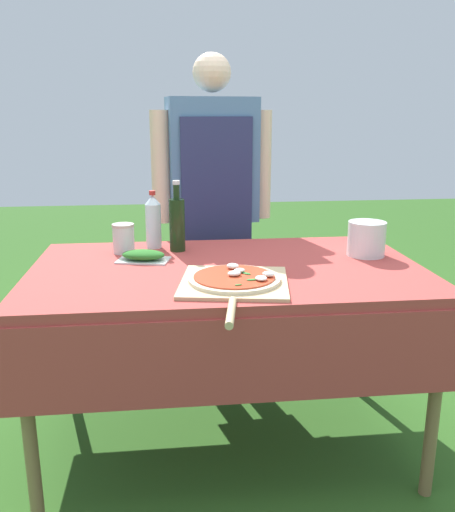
# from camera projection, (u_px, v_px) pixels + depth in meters

# --- Properties ---
(ground_plane) EXTENTS (12.00, 12.00, 0.00)m
(ground_plane) POSITION_uv_depth(u_px,v_px,m) (227.00, 443.00, 2.21)
(ground_plane) COLOR #2D5B1E
(prep_table) EXTENTS (1.46, 0.89, 0.75)m
(prep_table) POSITION_uv_depth(u_px,v_px,m) (227.00, 287.00, 2.04)
(prep_table) COLOR #A83D38
(prep_table) RESTS_ON ground
(person_cook) EXTENTS (0.59, 0.24, 1.58)m
(person_cook) POSITION_uv_depth(u_px,v_px,m) (213.00, 192.00, 2.64)
(person_cook) COLOR #333D56
(person_cook) RESTS_ON ground
(pizza_on_peel) EXTENTS (0.41, 0.58, 0.05)m
(pizza_on_peel) POSITION_uv_depth(u_px,v_px,m) (236.00, 281.00, 1.80)
(pizza_on_peel) COLOR #D1B27F
(pizza_on_peel) RESTS_ON prep_table
(oil_bottle) EXTENTS (0.06, 0.06, 0.29)m
(oil_bottle) POSITION_uv_depth(u_px,v_px,m) (177.00, 223.00, 2.22)
(oil_bottle) COLOR black
(oil_bottle) RESTS_ON prep_table
(water_bottle) EXTENTS (0.06, 0.06, 0.24)m
(water_bottle) POSITION_uv_depth(u_px,v_px,m) (153.00, 221.00, 2.27)
(water_bottle) COLOR silver
(water_bottle) RESTS_ON prep_table
(herb_container) EXTENTS (0.22, 0.16, 0.04)m
(herb_container) POSITION_uv_depth(u_px,v_px,m) (143.00, 256.00, 2.08)
(herb_container) COLOR silver
(herb_container) RESTS_ON prep_table
(mixing_tub) EXTENTS (0.15, 0.15, 0.14)m
(mixing_tub) POSITION_uv_depth(u_px,v_px,m) (366.00, 239.00, 2.15)
(mixing_tub) COLOR silver
(mixing_tub) RESTS_ON prep_table
(sauce_jar) EXTENTS (0.09, 0.09, 0.12)m
(sauce_jar) POSITION_uv_depth(u_px,v_px,m) (124.00, 240.00, 2.20)
(sauce_jar) COLOR silver
(sauce_jar) RESTS_ON prep_table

